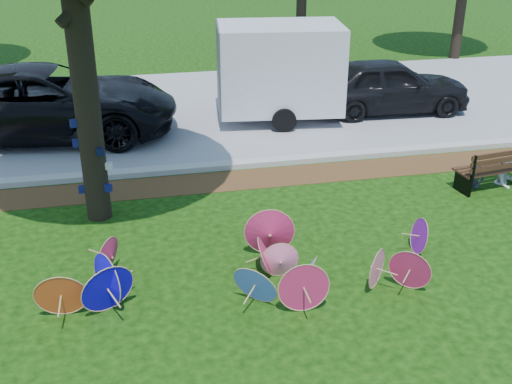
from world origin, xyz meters
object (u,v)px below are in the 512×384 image
Objects in this scene: park_bench at (494,167)px; cargo_trailer at (280,67)px; black_van at (48,102)px; person_right at (509,159)px; person_left at (477,164)px; dark_pickup at (388,86)px; parasol_pile at (233,268)px.

cargo_trailer is at bearing 114.80° from park_bench.
black_van is 5.47× the size of person_right.
black_van is at bearing 166.46° from person_left.
person_left is (-0.14, -4.94, -0.23)m from dark_pickup.
park_bench reaches higher than parasol_pile.
black_van is 8.71m from dark_pickup.
person_left is 0.89× the size of person_right.
dark_pickup is (5.54, 7.56, 0.36)m from parasol_pile.
parasol_pile is at bearing -163.93° from park_bench.
black_van is at bearing 93.54° from dark_pickup.
person_left is at bearing -112.47° from black_van.
dark_pickup is 4.98m from person_right.
cargo_trailer is (2.55, 7.54, 1.01)m from parasol_pile.
person_right is (0.35, 0.05, 0.13)m from park_bench.
black_van is (-3.17, 7.46, 0.49)m from parasol_pile.
black_van is 1.44× the size of dark_pickup.
cargo_trailer is 3.07× the size of person_left.
dark_pickup reaches higher than park_bench.
parasol_pile is 6.64m from person_right.
cargo_trailer reaches higher than park_bench.
person_left is at bearing 25.82° from parasol_pile.
person_right reaches higher than park_bench.
person_left is (5.40, 2.61, 0.14)m from parasol_pile.
cargo_trailer is 1.86× the size of park_bench.
park_bench is (5.75, 2.56, 0.07)m from parasol_pile.
dark_pickup reaches higher than person_left.
dark_pickup is at bearing 7.08° from cargo_trailer.
parasol_pile is 8.13m from black_van.
park_bench is 1.65× the size of person_left.
parasol_pile is 6.30m from park_bench.
person_right is (6.10, 2.61, 0.20)m from parasol_pile.
dark_pickup reaches higher than parasol_pile.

